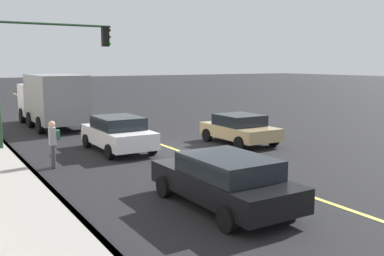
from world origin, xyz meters
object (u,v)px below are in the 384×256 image
(car_tan, at_px, (239,128))
(car_white, at_px, (118,133))
(car_black, at_px, (224,179))
(pedestrian_with_backpack, at_px, (53,141))
(truck_gray, at_px, (52,99))
(traffic_light_mast, at_px, (45,57))

(car_tan, bearing_deg, car_white, 76.64)
(car_black, height_order, pedestrian_with_backpack, pedestrian_with_backpack)
(car_black, relative_size, pedestrian_with_backpack, 2.67)
(car_tan, distance_m, truck_gray, 11.52)
(car_white, bearing_deg, pedestrian_with_backpack, 117.93)
(car_tan, height_order, truck_gray, truck_gray)
(car_white, distance_m, truck_gray, 8.57)
(pedestrian_with_backpack, bearing_deg, car_tan, -87.72)
(traffic_light_mast, bearing_deg, pedestrian_with_backpack, 168.95)
(car_tan, bearing_deg, traffic_light_mast, 63.91)
(car_white, relative_size, car_tan, 1.11)
(car_black, height_order, truck_gray, truck_gray)
(car_tan, bearing_deg, pedestrian_with_backpack, 92.28)
(car_tan, height_order, traffic_light_mast, traffic_light_mast)
(car_tan, xyz_separation_m, truck_gray, (9.79, 6.00, 0.92))
(car_tan, xyz_separation_m, pedestrian_with_backpack, (-0.34, 8.45, 0.27))
(truck_gray, bearing_deg, car_black, -179.22)
(car_black, distance_m, traffic_light_mast, 11.26)
(truck_gray, bearing_deg, car_tan, -148.47)
(pedestrian_with_backpack, bearing_deg, truck_gray, -13.58)
(truck_gray, relative_size, pedestrian_with_backpack, 4.28)
(truck_gray, bearing_deg, traffic_light_mast, 164.74)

